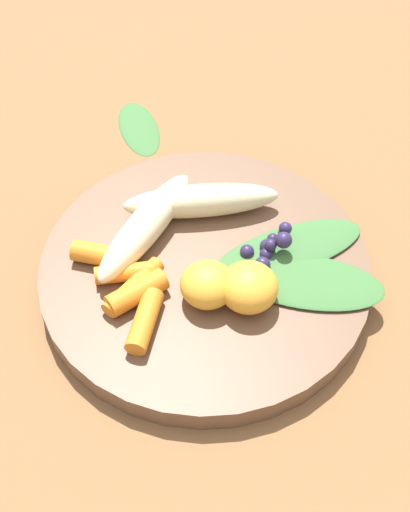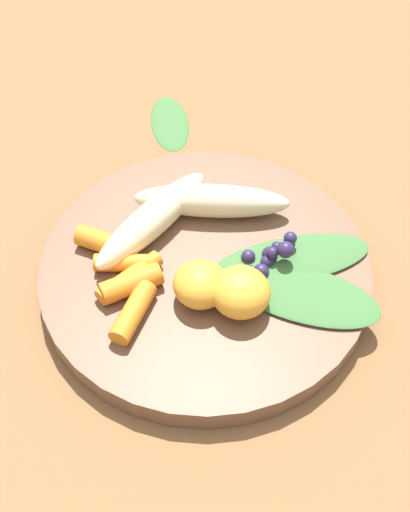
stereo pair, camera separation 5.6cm
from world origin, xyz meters
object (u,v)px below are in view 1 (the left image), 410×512
at_px(banana_peeled_left, 146,226).
at_px(orange_segment_near, 249,287).
at_px(bowl, 205,272).
at_px(kale_leaf_stray, 139,127).
at_px(banana_peeled_right, 201,201).

relative_size(banana_peeled_left, orange_segment_near, 2.93).
distance_m(bowl, banana_peeled_left, 0.06).
xyz_separation_m(bowl, kale_leaf_stray, (0.15, -0.16, -0.01)).
xyz_separation_m(banana_peeled_left, kale_leaf_stray, (0.09, -0.15, -0.03)).
distance_m(bowl, orange_segment_near, 0.06).
relative_size(bowl, banana_peeled_right, 2.03).
xyz_separation_m(banana_peeled_right, kale_leaf_stray, (0.12, -0.10, -0.03)).
height_order(banana_peeled_left, orange_segment_near, orange_segment_near).
relative_size(bowl, banana_peeled_left, 2.03).
bearing_deg(banana_peeled_right, bowl, 87.22).
relative_size(bowl, kale_leaf_stray, 3.08).
bearing_deg(banana_peeled_left, orange_segment_near, 80.58).
bearing_deg(orange_segment_near, banana_peeled_right, -44.80).
relative_size(bowl, orange_segment_near, 5.94).
distance_m(banana_peeled_left, banana_peeled_right, 0.06).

